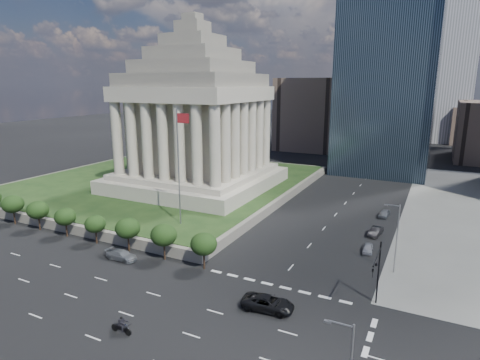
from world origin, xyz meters
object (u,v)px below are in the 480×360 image
Objects in this scene: parked_sedan_far at (384,214)px; motorcycle_trail at (121,325)px; flagpole at (179,161)px; pickup_truck at (268,303)px; war_memorial at (195,104)px; parked_sedan_mid at (376,232)px; street_lamp_north at (396,235)px; parked_sedan_near at (368,248)px; traffic_signal_ne at (377,269)px; suv_grey at (121,255)px.

parked_sedan_far is 56.45m from motorcycle_trail.
pickup_truck is (23.18, -15.81, -12.25)m from flagpole.
flagpole is at bearing 49.88° from pickup_truck.
pickup_truck is (35.35, -39.81, -20.54)m from war_memorial.
motorcycle_trail is at bearing 126.77° from pickup_truck.
parked_sedan_far is at bearing 98.36° from parked_sedan_mid.
street_lamp_north is at bearing 49.00° from motorcycle_trail.
parked_sedan_near is 0.83× the size of parked_sedan_mid.
parked_sedan_mid reaches higher than parked_sedan_far.
parked_sedan_far is at bearing -16.24° from pickup_truck.
street_lamp_north reaches higher than traffic_signal_ne.
flagpole is at bearing -8.81° from suv_grey.
parked_sedan_near is at bearing 59.26° from motorcycle_trail.
parked_sedan_mid is 11.28m from parked_sedan_far.
flagpole is at bearing -146.40° from parked_sedan_mid.
motorcycle_trail is (-19.85, -33.68, 0.37)m from parked_sedan_near.
traffic_signal_ne is 2.96× the size of motorcycle_trail.
parked_sedan_mid is (32.79, 27.53, 0.00)m from suv_grey.
pickup_truck reaches higher than parked_sedan_near.
parked_sedan_near is at bearing 101.66° from traffic_signal_ne.
parked_sedan_mid is (-4.33, 13.53, -4.92)m from street_lamp_north.
traffic_signal_ne is at bearing -85.98° from suv_grey.
pickup_truck is 25.30m from suv_grey.
traffic_signal_ne is 36.56m from parked_sedan_far.
traffic_signal_ne is 29.04m from motorcycle_trail.
parked_sedan_mid is 1.66× the size of motorcycle_trail.
flagpole is at bearing 163.29° from traffic_signal_ne.
flagpole is 3.22× the size of pickup_truck.
parked_sedan_mid is at bearing 25.23° from flagpole.
flagpole is at bearing -63.11° from war_memorial.
traffic_signal_ne is at bearing -73.61° from parked_sedan_mid.
flagpole is 36.26m from parked_sedan_mid.
war_memorial is at bearing 114.18° from motorcycle_trail.
pickup_truck is 2.30× the size of motorcycle_trail.
pickup_truck is at bearing -48.39° from war_memorial.
motorcycle_trail reaches higher than suv_grey.
suv_grey is (-36.29, -2.70, -4.51)m from traffic_signal_ne.
motorcycle_trail is (12.94, -14.03, 0.27)m from suv_grey.
parked_sedan_mid is (7.65, 30.34, -0.12)m from pickup_truck.
war_memorial is 7.65× the size of suv_grey.
parked_sedan_near is 39.10m from motorcycle_trail.
war_memorial is 43.59m from suv_grey.
suv_grey reaches higher than parked_sedan_near.
flagpole reaches higher than motorcycle_trail.
motorcycle_trail is (-24.18, -28.03, -4.65)m from street_lamp_north.
suv_grey is (-1.96, -13.00, -12.37)m from flagpole.
suv_grey is at bearing -131.62° from parked_sedan_mid.
parked_sedan_near is 19.16m from parked_sedan_far.
suv_grey is 38.23m from parked_sedan_near.
traffic_signal_ne reaches higher than parked_sedan_far.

